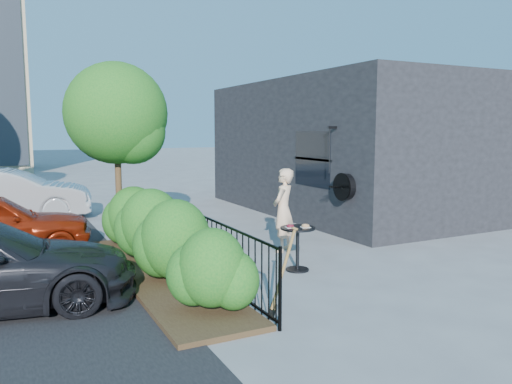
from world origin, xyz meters
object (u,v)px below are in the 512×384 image
shovel (281,278)px  car_silver (9,195)px  cafe_table (298,241)px  patio_tree (120,120)px  woman (283,210)px

shovel → car_silver: size_ratio=0.29×
cafe_table → patio_tree: bearing=124.2°
car_silver → patio_tree: bearing=-145.1°
cafe_table → car_silver: car_silver is taller
woman → shovel: 3.76m
patio_tree → cafe_table: size_ratio=4.63×
cafe_table → woman: woman is taller
shovel → cafe_table: bearing=53.0°
woman → car_silver: bearing=-91.2°
patio_tree → shovel: 5.88m
woman → shovel: woman is taller
patio_tree → woman: patio_tree is taller
car_silver → woman: bearing=-133.7°
woman → patio_tree: bearing=-74.9°
patio_tree → woman: bearing=-36.4°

